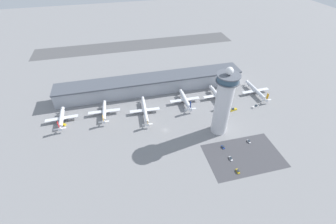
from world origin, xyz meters
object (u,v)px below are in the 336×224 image
airplane_gate_bravo (104,111)px  car_navy_sedan (249,141)px  car_maroon_suv (238,171)px  car_red_hatchback (223,147)px  car_green_van (231,159)px  airplane_gate_foxtrot (256,91)px  service_truck_catering (233,110)px  airplane_gate_delta (185,100)px  service_truck_fuel (255,107)px  service_truck_baggage (62,124)px  airplane_gate_echo (217,95)px  airplane_gate_alpha (61,118)px  airplane_gate_charlie (145,110)px  control_tower (223,103)px

airplane_gate_bravo → car_navy_sedan: airplane_gate_bravo is taller
airplane_gate_bravo → car_maroon_suv: 140.37m
car_red_hatchback → car_green_van: size_ratio=0.85×
airplane_gate_foxtrot → service_truck_catering: 45.86m
airplane_gate_delta → service_truck_fuel: 76.39m
airplane_gate_delta → service_truck_baggage: bearing=-177.7°
airplane_gate_echo → car_navy_sedan: (1.21, -69.77, -3.60)m
airplane_gate_echo → car_green_van: bearing=-105.7°
airplane_gate_alpha → airplane_gate_charlie: airplane_gate_alpha is taller
airplane_gate_charlie → service_truck_fuel: bearing=-8.8°
airplane_gate_echo → service_truck_fuel: bearing=-36.7°
airplane_gate_delta → car_red_hatchback: airplane_gate_delta is taller
airplane_gate_echo → service_truck_fuel: 42.56m
airplane_gate_foxtrot → airplane_gate_charlie: bearing=-177.7°
airplane_gate_bravo → service_truck_fuel: (158.77, -26.06, -3.43)m
car_navy_sedan → car_red_hatchback: car_navy_sedan is taller
airplane_gate_charlie → airplane_gate_delta: 46.50m
control_tower → airplane_gate_charlie: 81.56m
airplane_gate_echo → car_red_hatchback: size_ratio=9.47×
airplane_gate_delta → car_red_hatchback: 72.19m
airplane_gate_delta → airplane_gate_alpha: bearing=-179.7°
control_tower → airplane_gate_charlie: (-63.95, 41.75, -28.61)m
airplane_gate_charlie → car_red_hatchback: bearing=-46.8°
airplane_gate_bravo → car_green_van: bearing=-39.9°
car_navy_sedan → airplane_gate_charlie: bearing=143.6°
airplane_gate_alpha → car_red_hatchback: 158.27m
airplane_gate_foxtrot → service_truck_catering: airplane_gate_foxtrot is taller
airplane_gate_echo → car_green_van: size_ratio=8.03×
service_truck_baggage → car_maroon_suv: (141.90, -92.08, -0.24)m
service_truck_catering → airplane_gate_echo: bearing=108.3°
airplane_gate_bravo → car_navy_sedan: 144.37m
service_truck_baggage → car_maroon_suv: 169.16m
airplane_gate_charlie → car_green_van: bearing=-51.9°
control_tower → car_red_hatchback: (-4.66, -21.48, -32.16)m
airplane_gate_delta → service_truck_baggage: airplane_gate_delta is taller
airplane_gate_foxtrot → service_truck_catering: bearing=-150.2°
airplane_gate_charlie → car_navy_sedan: 105.50m
airplane_gate_delta → car_maroon_suv: airplane_gate_delta is taller
airplane_gate_alpha → service_truck_baggage: (0.36, -4.58, -3.53)m
car_navy_sedan → service_truck_catering: bearing=81.2°
car_red_hatchback → airplane_gate_alpha: bearing=153.7°
airplane_gate_delta → car_maroon_suv: (13.87, -97.29, -3.89)m
control_tower → car_green_van: size_ratio=14.02×
control_tower → airplane_gate_foxtrot: bearing=34.8°
airplane_gate_delta → airplane_gate_foxtrot: bearing=-1.6°
airplane_gate_bravo → control_tower: bearing=-25.3°
airplane_gate_echo → car_maroon_suv: airplane_gate_echo is taller
airplane_gate_bravo → service_truck_catering: 135.35m
airplane_gate_delta → service_truck_catering: 52.48m
airplane_gate_bravo → car_red_hatchback: bearing=-35.3°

